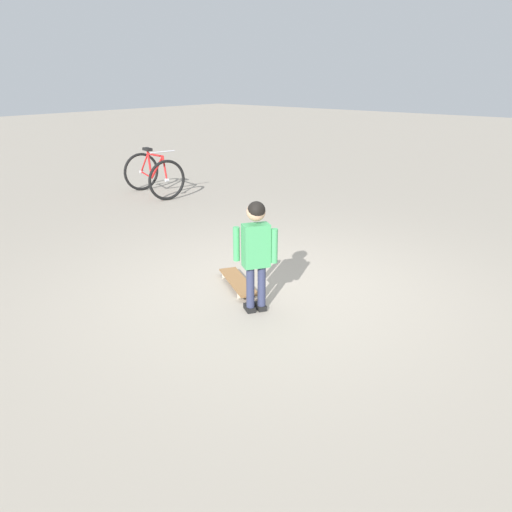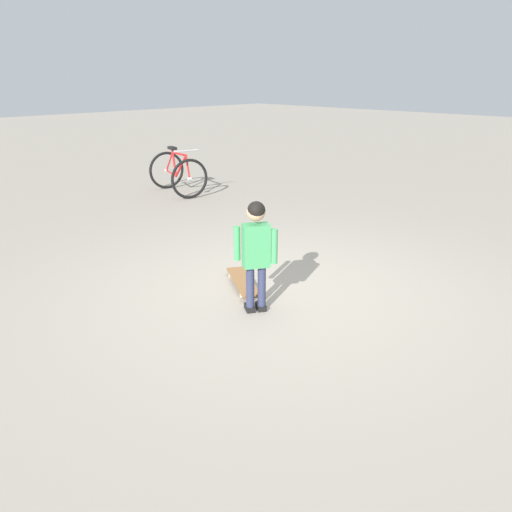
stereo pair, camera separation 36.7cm
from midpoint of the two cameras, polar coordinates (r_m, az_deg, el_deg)
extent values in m
plane|color=#9E9384|center=(5.32, 0.20, -3.70)|extent=(50.00, 50.00, 0.00)
cylinder|color=#2D3351|center=(4.74, -2.86, -3.64)|extent=(0.08, 0.08, 0.42)
cube|color=black|center=(4.85, -2.91, -5.84)|extent=(0.17, 0.15, 0.05)
cylinder|color=#2D3351|center=(4.76, -1.58, -3.47)|extent=(0.08, 0.08, 0.42)
cube|color=black|center=(4.88, -1.66, -5.67)|extent=(0.17, 0.15, 0.05)
cube|color=#3F9959|center=(4.60, -2.28, 1.14)|extent=(0.25, 0.28, 0.40)
cylinder|color=#3F9959|center=(4.66, -4.46, 1.32)|extent=(0.06, 0.06, 0.32)
cylinder|color=#3F9959|center=(4.59, -0.22, 1.11)|extent=(0.06, 0.06, 0.32)
sphere|color=tan|center=(4.51, -2.34, 4.93)|extent=(0.17, 0.17, 0.17)
sphere|color=black|center=(4.50, -2.30, 5.09)|extent=(0.16, 0.16, 0.16)
cube|color=olive|center=(5.35, -3.98, -2.88)|extent=(0.78, 0.57, 0.02)
cube|color=#B7B7BC|center=(5.60, -4.74, -1.98)|extent=(0.08, 0.11, 0.02)
cube|color=#B7B7BC|center=(5.11, -3.14, -4.16)|extent=(0.08, 0.11, 0.02)
cylinder|color=beige|center=(5.60, -5.47, -2.29)|extent=(0.06, 0.05, 0.06)
cylinder|color=beige|center=(5.63, -3.99, -2.11)|extent=(0.06, 0.05, 0.06)
cylinder|color=beige|center=(5.10, -3.94, -4.50)|extent=(0.06, 0.05, 0.06)
cylinder|color=beige|center=(5.14, -2.33, -4.28)|extent=(0.06, 0.05, 0.06)
torus|color=black|center=(9.20, -11.06, 8.30)|extent=(0.20, 0.70, 0.71)
torus|color=black|center=(10.11, -13.71, 9.11)|extent=(0.20, 0.70, 0.71)
cylinder|color=#B7B7BC|center=(9.20, -11.06, 8.30)|extent=(0.07, 0.07, 0.06)
cylinder|color=#B7B7BC|center=(10.11, -13.71, 9.11)|extent=(0.07, 0.07, 0.06)
cylinder|color=red|center=(9.47, -12.08, 9.63)|extent=(0.51, 0.15, 0.48)
cylinder|color=red|center=(9.48, -12.31, 10.94)|extent=(0.58, 0.16, 0.06)
cylinder|color=red|center=(9.74, -12.86, 9.89)|extent=(0.14, 0.07, 0.48)
cylinder|color=red|center=(9.92, -13.18, 8.81)|extent=(0.43, 0.12, 0.08)
cylinder|color=red|center=(9.93, -13.40, 10.06)|extent=(0.35, 0.10, 0.40)
cylinder|color=red|center=(9.21, -11.28, 9.56)|extent=(0.13, 0.06, 0.41)
cube|color=black|center=(9.74, -13.11, 11.52)|extent=(0.24, 0.15, 0.05)
cylinder|color=#B7B7BC|center=(9.21, -11.54, 11.31)|extent=(0.12, 0.45, 0.02)
camera|label=1|loc=(0.18, -92.27, -0.81)|focal=35.86mm
camera|label=2|loc=(0.18, 87.73, 0.81)|focal=35.86mm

